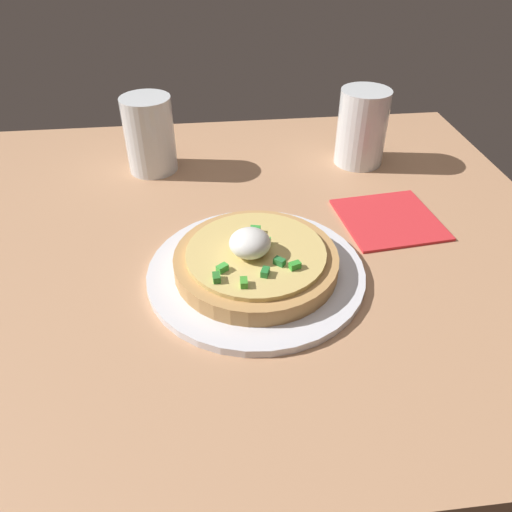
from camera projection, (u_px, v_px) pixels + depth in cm
name	position (u px, v px, depth cm)	size (l,w,h in cm)	color
dining_table	(218.00, 241.00, 68.96)	(97.02, 79.34, 2.23)	tan
plate	(256.00, 272.00, 60.96)	(26.82, 26.82, 1.02)	white
pizza	(256.00, 259.00, 59.66)	(20.04, 20.04, 5.95)	tan
cup_near	(361.00, 131.00, 82.23)	(8.21, 8.21, 12.55)	silver
cup_far	(150.00, 138.00, 80.19)	(8.05, 8.05, 12.32)	silver
napkin	(389.00, 219.00, 70.92)	(13.44, 13.44, 0.40)	red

